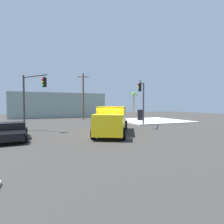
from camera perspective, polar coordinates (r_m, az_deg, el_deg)
The scene contains 10 objects.
ground_plane at distance 15.22m, azimuth -0.31°, elevation -8.29°, with size 100.00×100.00×0.00m, color #33302D.
sidewalk_corner_far at distance 32.02m, azimuth 12.39°, elevation -2.70°, with size 11.22×11.22×0.14m, color beige.
delivery_truck at distance 17.40m, azimuth 0.19°, elevation -2.30°, with size 6.04×8.33×2.66m.
traffic_light_primary at distance 23.43m, azimuth 9.78°, elevation 4.97°, with size 2.88×3.69×5.70m.
traffic_light_secondary at distance 20.66m, azimuth -24.93°, elevation 5.25°, with size 2.45×2.98×6.05m.
pickup_black at distance 16.35m, azimuth -29.67°, elevation -5.27°, with size 2.53×5.32×1.38m.
vending_machine_red at distance 31.51m, azimuth 9.14°, elevation -0.93°, with size 1.17×1.13×1.85m.
palm_tree_far at distance 35.49m, azimuth 7.07°, elevation 3.55°, with size 2.14×2.24×5.41m.
utility_pole at distance 35.09m, azimuth -9.29°, elevation 5.24°, with size 2.13×0.79×9.01m.
building_backdrop at distance 42.48m, azimuth -16.72°, elevation 2.09°, with size 20.28×6.00×5.52m, color gray.
Camera 1 is at (-5.48, -13.93, 2.77)m, focal length 28.20 mm.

